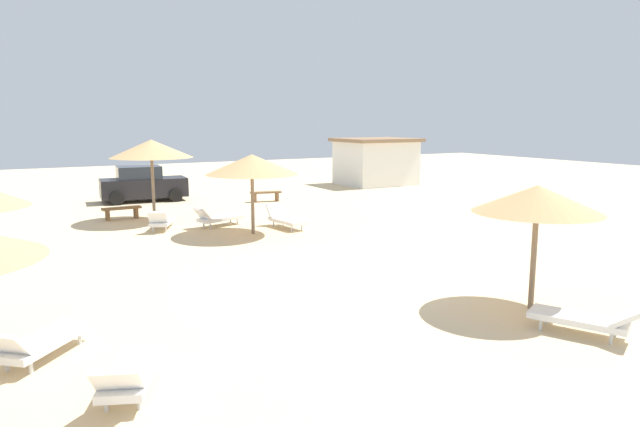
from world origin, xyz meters
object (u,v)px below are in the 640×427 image
Objects in this scene: parasol_0 at (252,165)px; lounger_2 at (38,342)px; lounger_4 at (162,221)px; bench_0 at (266,194)px; bench_1 at (122,211)px; beach_cabana at (376,161)px; lounger_5 at (285,219)px; lounger_6 at (129,374)px; lounger_3 at (586,319)px; parked_car at (143,184)px; parasol_3 at (537,199)px; lounger_0 at (217,218)px; parasol_4 at (151,149)px.

lounger_2 is (-7.10, -8.07, -2.09)m from parasol_0.
bench_0 is (6.14, 4.71, 0.02)m from lounger_4.
beach_cabana reaches higher than bench_1.
parasol_0 is 16.33m from beach_cabana.
lounger_5 is 1.23× the size of bench_0.
lounger_5 reaches higher than bench_1.
lounger_6 is (1.08, -1.95, -0.00)m from lounger_2.
lounger_2 is 18.48m from bench_0.
parked_car is at bearing 98.94° from lounger_3.
bench_0 is (10.65, 15.10, 0.02)m from lounger_2.
bench_0 is 0.34× the size of beach_cabana.
lounger_5 is 14.96m from beach_cabana.
parasol_0 is 1.60× the size of lounger_3.
parasol_3 is at bearing -116.41° from beach_cabana.
parked_car reaches higher than lounger_3.
parked_car reaches higher than lounger_2.
lounger_4 reaches higher than lounger_0.
parked_car is (-5.19, 3.01, 0.48)m from bench_0.
bench_0 is (9.57, 17.05, 0.02)m from lounger_6.
lounger_5 reaches higher than lounger_3.
parasol_0 is at bearing -80.71° from parked_car.
lounger_5 is 6.90m from bench_0.
parasol_3 is at bearing -77.26° from lounger_0.
parasol_4 reaches higher than lounger_6.
lounger_6 is at bearing -114.27° from lounger_0.
beach_cabana is (10.64, 22.29, 1.12)m from lounger_3.
parasol_0 reaches higher than parked_car.
lounger_0 is at bearing 102.74° from parasol_3.
lounger_0 reaches higher than lounger_3.
parasol_0 is 10.96m from lounger_2.
lounger_4 is 1.28× the size of bench_1.
bench_0 is (5.96, 2.74, -2.47)m from parasol_4.
parked_car is (-1.64, 10.03, -1.59)m from parasol_0.
parasol_3 is 13.51m from lounger_4.
parasol_0 is 1.63× the size of lounger_4.
lounger_3 is at bearing -79.97° from lounger_0.
parasol_4 is at bearing 135.21° from lounger_5.
lounger_0 is at bearing -129.35° from bench_0.
lounger_3 is 7.99m from lounger_6.
bench_1 is at bearing -161.50° from beach_cabana.
parasol_4 is at bearing 69.23° from lounger_2.
lounger_6 is at bearing -104.15° from parasol_4.
lounger_5 reaches higher than lounger_0.
bench_1 is (3.62, 13.32, 0.02)m from lounger_2.
lounger_0 is 1.03× the size of lounger_5.
lounger_2 is 11.32m from lounger_4.
parasol_4 is 1.61× the size of lounger_6.
parasol_3 is 1.32× the size of lounger_3.
lounger_2 is at bearing -122.89° from lounger_0.
lounger_0 is (-0.63, 1.93, -2.09)m from parasol_0.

